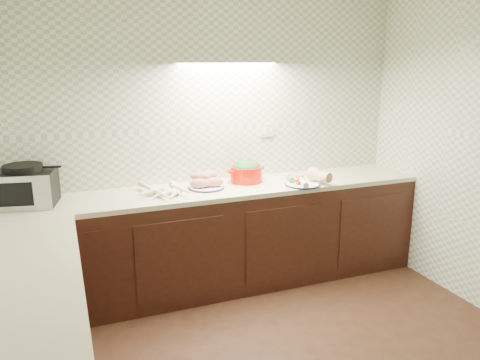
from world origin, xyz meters
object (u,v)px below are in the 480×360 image
object	(u,v)px
toaster_oven	(25,186)
parsnip_pile	(163,189)
sweet_potato_plate	(206,182)
dutch_oven	(246,171)
veg_plate	(308,178)
onion_bowl	(207,180)

from	to	relation	value
toaster_oven	parsnip_pile	bearing A→B (deg)	7.80
parsnip_pile	sweet_potato_plate	xyz separation A→B (m)	(0.37, 0.04, 0.02)
parsnip_pile	dutch_oven	distance (m)	0.78
parsnip_pile	sweet_potato_plate	distance (m)	0.37
parsnip_pile	veg_plate	size ratio (longest dim) A/B	1.22
onion_bowl	sweet_potato_plate	bearing A→B (deg)	-115.01
sweet_potato_plate	onion_bowl	size ratio (longest dim) A/B	2.19
toaster_oven	veg_plate	world-z (taller)	toaster_oven
onion_bowl	veg_plate	size ratio (longest dim) A/B	0.37
sweet_potato_plate	onion_bowl	world-z (taller)	sweet_potato_plate
parsnip_pile	veg_plate	world-z (taller)	veg_plate
toaster_oven	onion_bowl	size ratio (longest dim) A/B	3.51
toaster_oven	dutch_oven	bearing A→B (deg)	12.64
parsnip_pile	onion_bowl	size ratio (longest dim) A/B	3.30
sweet_potato_plate	parsnip_pile	bearing A→B (deg)	-174.49
toaster_oven	dutch_oven	world-z (taller)	toaster_oven
dutch_oven	veg_plate	distance (m)	0.54
veg_plate	sweet_potato_plate	bearing A→B (deg)	167.61
toaster_oven	onion_bowl	distance (m)	1.44
sweet_potato_plate	dutch_oven	bearing A→B (deg)	9.67
sweet_potato_plate	veg_plate	xyz separation A→B (m)	(0.87, -0.19, -0.00)
sweet_potato_plate	dutch_oven	xyz separation A→B (m)	(0.40, 0.07, 0.04)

